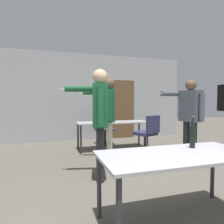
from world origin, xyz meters
name	(u,v)px	position (x,y,z in m)	size (l,w,h in m)	color
back_wall	(92,97)	(0.02, 5.23, 1.44)	(6.70, 0.12, 2.89)	#B2B5B7
conference_table_near	(178,160)	(-0.06, 0.27, 0.67)	(1.67, 0.78, 0.74)	#A8A8AD
conference_table_far	(113,124)	(0.27, 3.66, 0.67)	(1.94, 0.66, 0.74)	#A8A8AD
person_near_casual	(190,112)	(1.56, 2.15, 1.07)	(0.89, 0.66, 1.77)	#28282D
person_left_plaid	(99,113)	(-0.59, 1.65, 1.11)	(0.78, 0.74, 1.81)	#28282D
person_far_watching	(109,111)	(-0.16, 2.57, 1.10)	(0.75, 0.73, 1.79)	beige
office_chair_near_pushed	(104,130)	(0.20, 4.35, 0.42)	(0.61, 0.65, 0.91)	black
office_chair_mid_tucked	(147,135)	(0.94, 2.93, 0.46)	(0.61, 0.65, 0.96)	black
beer_bottle	(193,133)	(0.26, 0.45, 0.92)	(0.06, 0.06, 0.38)	black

